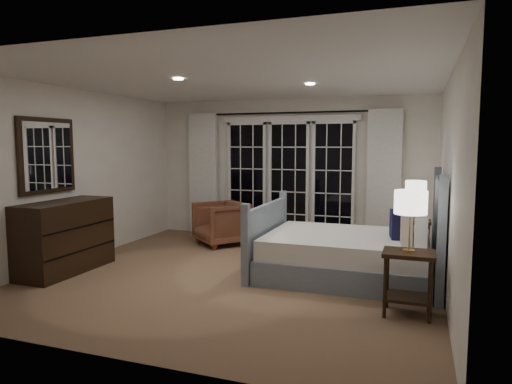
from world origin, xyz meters
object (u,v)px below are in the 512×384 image
(nightstand_left, at_px, (408,273))
(nightstand_right, at_px, (414,234))
(lamp_right, at_px, (416,189))
(lamp_left, at_px, (411,203))
(bed, at_px, (352,252))
(armchair, at_px, (221,223))
(dresser, at_px, (65,237))

(nightstand_left, distance_m, nightstand_right, 2.35)
(nightstand_left, xyz_separation_m, lamp_right, (0.03, 2.35, 0.63))
(nightstand_left, relative_size, lamp_left, 1.06)
(lamp_right, bearing_deg, bed, -121.40)
(nightstand_left, bearing_deg, armchair, 142.69)
(dresser, bearing_deg, lamp_left, -1.45)
(bed, xyz_separation_m, lamp_left, (0.71, -1.13, 0.80))
(bed, bearing_deg, nightstand_left, -57.91)
(bed, relative_size, dresser, 1.66)
(nightstand_right, bearing_deg, lamp_right, 180.00)
(nightstand_right, distance_m, armchair, 3.10)
(nightstand_left, distance_m, dresser, 4.36)
(nightstand_left, relative_size, dresser, 0.48)
(nightstand_left, height_order, dresser, dresser)
(lamp_left, bearing_deg, dresser, 178.55)
(bed, xyz_separation_m, nightstand_right, (0.74, 1.21, 0.06))
(bed, bearing_deg, lamp_right, 58.60)
(bed, height_order, armchair, bed)
(lamp_right, bearing_deg, nightstand_left, -90.80)
(bed, relative_size, lamp_left, 3.66)
(lamp_left, xyz_separation_m, dresser, (-4.35, 0.11, -0.66))
(lamp_left, xyz_separation_m, lamp_right, (0.03, 2.35, -0.08))
(bed, height_order, lamp_left, bed)
(nightstand_right, distance_m, lamp_left, 2.46)
(bed, xyz_separation_m, armchair, (-2.36, 1.21, 0.04))
(nightstand_right, relative_size, lamp_right, 1.02)
(bed, distance_m, armchair, 2.65)
(bed, height_order, nightstand_right, bed)
(nightstand_left, relative_size, armchair, 0.81)
(lamp_right, distance_m, dresser, 4.96)
(lamp_right, distance_m, armchair, 3.17)
(nightstand_right, bearing_deg, nightstand_left, -90.80)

